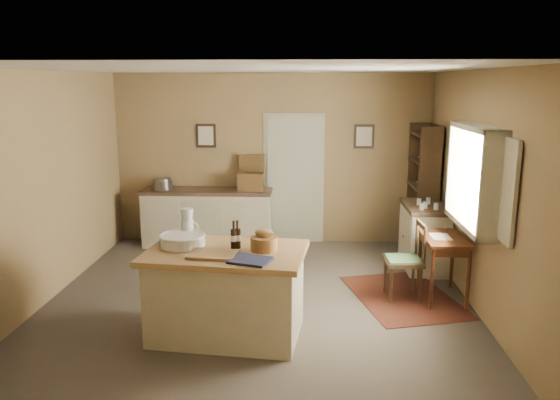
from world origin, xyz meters
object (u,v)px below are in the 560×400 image
Objects in this scene: work_island at (226,290)px; desk_chair at (403,261)px; sideboard at (208,216)px; shelving_unit at (426,190)px; right_cabinet at (424,236)px; writing_desk at (444,245)px.

work_island is 2.25m from desk_chair.
work_island is at bearing -154.92° from desk_chair.
shelving_unit is at bearing -3.42° from sideboard.
shelving_unit is at bearing 67.73° from desk_chair.
right_cabinet reaches higher than desk_chair.
sideboard reaches higher than right_cabinet.
desk_chair is (-0.47, -0.02, -0.20)m from writing_desk.
sideboard is at bearing 176.58° from shelving_unit.
shelving_unit is at bearing 78.35° from right_cabinet.
shelving_unit is (0.62, 1.85, 0.51)m from desk_chair.
sideboard is 3.39m from shelving_unit.
writing_desk is at bearing -1.80° from desk_chair.
sideboard is 2.05× the size of right_cabinet.
right_cabinet is (3.20, -0.93, -0.02)m from sideboard.
desk_chair is (2.72, -2.05, -0.02)m from sideboard.
work_island is at bearing -76.53° from sideboard.
right_cabinet is 0.91m from shelving_unit.
sideboard is at bearing 147.51° from writing_desk.
desk_chair is at bearing -112.97° from right_cabinet.
desk_chair is at bearing -178.18° from writing_desk.
shelving_unit reaches higher than sideboard.
work_island is at bearing -155.88° from writing_desk.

